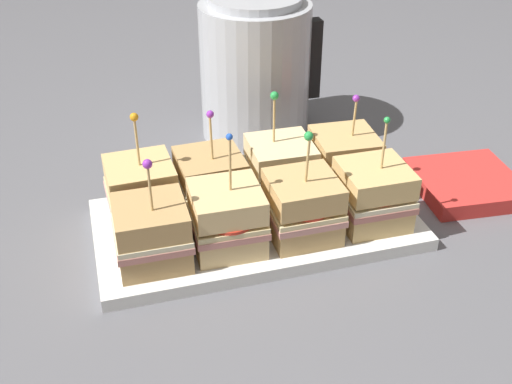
% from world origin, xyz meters
% --- Properties ---
extents(ground_plane, '(6.00, 6.00, 0.00)m').
position_xyz_m(ground_plane, '(0.00, 0.00, 0.00)').
color(ground_plane, slate).
extents(serving_platter, '(0.43, 0.22, 0.02)m').
position_xyz_m(serving_platter, '(0.00, 0.00, 0.01)').
color(serving_platter, white).
rests_on(serving_platter, ground_plane).
extents(sandwich_front_far_left, '(0.09, 0.09, 0.14)m').
position_xyz_m(sandwich_front_far_left, '(-0.14, -0.05, 0.06)').
color(sandwich_front_far_left, tan).
rests_on(sandwich_front_far_left, serving_platter).
extents(sandwich_front_center_left, '(0.09, 0.09, 0.16)m').
position_xyz_m(sandwich_front_center_left, '(-0.05, -0.05, 0.06)').
color(sandwich_front_center_left, '#DBB77A').
rests_on(sandwich_front_center_left, serving_platter).
extents(sandwich_front_center_right, '(0.09, 0.09, 0.15)m').
position_xyz_m(sandwich_front_center_right, '(0.05, -0.05, 0.06)').
color(sandwich_front_center_right, tan).
rests_on(sandwich_front_center_right, serving_platter).
extents(sandwich_front_far_right, '(0.09, 0.09, 0.15)m').
position_xyz_m(sandwich_front_far_right, '(0.15, -0.05, 0.06)').
color(sandwich_front_far_right, tan).
rests_on(sandwich_front_far_right, serving_platter).
extents(sandwich_back_far_left, '(0.09, 0.09, 0.15)m').
position_xyz_m(sandwich_back_far_left, '(-0.14, 0.05, 0.06)').
color(sandwich_back_far_left, tan).
rests_on(sandwich_back_far_left, serving_platter).
extents(sandwich_back_center_left, '(0.09, 0.09, 0.15)m').
position_xyz_m(sandwich_back_center_left, '(-0.05, 0.05, 0.06)').
color(sandwich_back_center_left, tan).
rests_on(sandwich_back_center_left, serving_platter).
extents(sandwich_back_center_right, '(0.09, 0.09, 0.16)m').
position_xyz_m(sandwich_back_center_right, '(0.05, 0.05, 0.06)').
color(sandwich_back_center_right, beige).
rests_on(sandwich_back_center_right, serving_platter).
extents(sandwich_back_far_right, '(0.09, 0.09, 0.14)m').
position_xyz_m(sandwich_back_far_right, '(0.14, 0.05, 0.06)').
color(sandwich_back_far_right, tan).
rests_on(sandwich_back_far_right, serving_platter).
extents(kettle_steel, '(0.20, 0.18, 0.26)m').
position_xyz_m(kettle_steel, '(0.08, 0.28, 0.12)').
color(kettle_steel, '#B7BABF').
rests_on(kettle_steel, ground_plane).
extents(napkin_stack, '(0.16, 0.16, 0.02)m').
position_xyz_m(napkin_stack, '(0.33, 0.01, 0.01)').
color(napkin_stack, red).
rests_on(napkin_stack, ground_plane).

